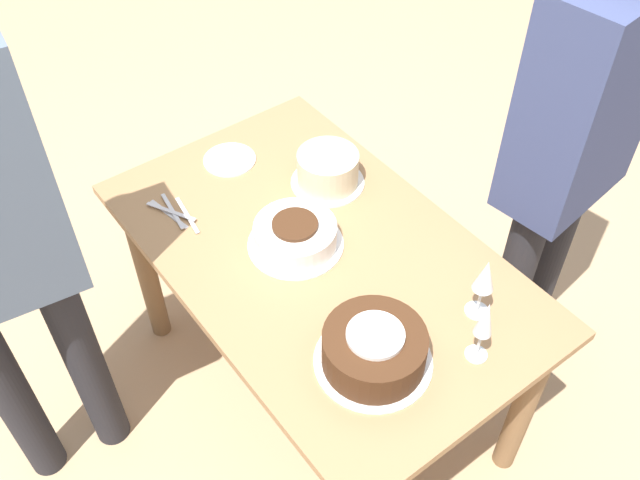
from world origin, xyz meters
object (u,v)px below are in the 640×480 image
object	(u,v)px
cake_front_chocolate	(374,349)
person_watching	(574,138)
cake_back_decorated	(328,170)
wine_glass_near	(485,321)
cake_center_white	(295,235)
wine_glass_far	(485,278)

from	to	relation	value
cake_front_chocolate	person_watching	xyz separation A→B (m)	(-0.11, 0.80, 0.20)
cake_back_decorated	wine_glass_near	bearing A→B (deg)	-7.43
cake_back_decorated	person_watching	distance (m)	0.72
cake_center_white	person_watching	bearing A→B (deg)	65.09
cake_center_white	cake_front_chocolate	xyz separation A→B (m)	(0.44, -0.08, 0.01)
cake_front_chocolate	wine_glass_near	world-z (taller)	wine_glass_near
cake_center_white	cake_back_decorated	world-z (taller)	cake_back_decorated
cake_back_decorated	person_watching	size ratio (longest dim) A/B	0.14
person_watching	cake_back_decorated	bearing A→B (deg)	-52.46
wine_glass_near	person_watching	size ratio (longest dim) A/B	0.13
cake_center_white	person_watching	world-z (taller)	person_watching
cake_center_white	wine_glass_far	distance (m)	0.55
cake_center_white	wine_glass_near	bearing A→B (deg)	13.45
wine_glass_near	wine_glass_far	world-z (taller)	wine_glass_near
cake_front_chocolate	cake_back_decorated	bearing A→B (deg)	152.18
cake_back_decorated	wine_glass_near	xyz separation A→B (m)	(0.74, -0.10, 0.08)
person_watching	wine_glass_near	bearing A→B (deg)	15.82
cake_back_decorated	wine_glass_far	bearing A→B (deg)	0.45
cake_front_chocolate	cake_center_white	bearing A→B (deg)	169.74
cake_front_chocolate	person_watching	world-z (taller)	person_watching
cake_front_chocolate	wine_glass_far	bearing A→B (deg)	82.31
cake_center_white	wine_glass_near	distance (m)	0.61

